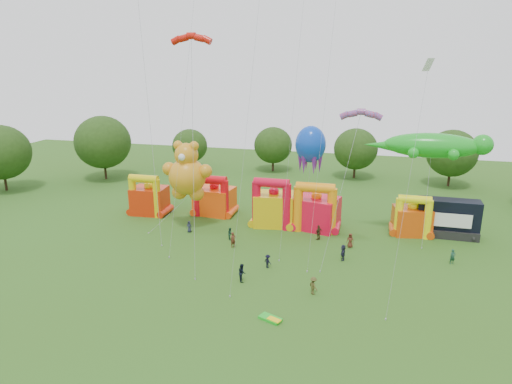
% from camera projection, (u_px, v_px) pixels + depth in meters
% --- Properties ---
extents(ground, '(160.00, 160.00, 0.00)m').
position_uv_depth(ground, '(222.00, 336.00, 37.67)').
color(ground, '#335919').
rests_on(ground, ground).
extents(tree_ring, '(125.14, 127.26, 12.07)m').
position_uv_depth(tree_ring, '(209.00, 262.00, 36.79)').
color(tree_ring, '#352314').
rests_on(tree_ring, ground).
extents(bouncy_castle_0, '(5.10, 4.19, 6.21)m').
position_uv_depth(bouncy_castle_0, '(149.00, 198.00, 67.07)').
color(bouncy_castle_0, red).
rests_on(bouncy_castle_0, ground).
extents(bouncy_castle_1, '(5.81, 4.88, 6.17)m').
position_uv_depth(bouncy_castle_1, '(214.00, 199.00, 66.98)').
color(bouncy_castle_1, '#FB490D').
rests_on(bouncy_castle_1, ground).
extents(bouncy_castle_2, '(5.90, 5.01, 6.99)m').
position_uv_depth(bouncy_castle_2, '(273.00, 207.00, 62.30)').
color(bouncy_castle_2, gold).
rests_on(bouncy_castle_2, ground).
extents(bouncy_castle_3, '(6.58, 5.76, 6.75)m').
position_uv_depth(bouncy_castle_3, '(316.00, 211.00, 61.06)').
color(bouncy_castle_3, red).
rests_on(bouncy_castle_3, ground).
extents(bouncy_castle_4, '(5.13, 4.41, 5.60)m').
position_uv_depth(bouncy_castle_4, '(412.00, 219.00, 59.16)').
color(bouncy_castle_4, '#D8480B').
rests_on(bouncy_castle_4, ground).
extents(stage_trailer, '(7.59, 3.07, 4.92)m').
position_uv_depth(stage_trailer, '(448.00, 219.00, 58.56)').
color(stage_trailer, black).
rests_on(stage_trailer, ground).
extents(teddy_bear_kite, '(7.87, 6.17, 11.98)m').
position_uv_depth(teddy_bear_kite, '(182.00, 186.00, 60.31)').
color(teddy_bear_kite, orange).
rests_on(teddy_bear_kite, ground).
extents(gecko_kite, '(14.91, 6.45, 13.63)m').
position_uv_depth(gecko_kite, '(431.00, 154.00, 55.45)').
color(gecko_kite, '#17A41E').
rests_on(gecko_kite, ground).
extents(octopus_kite, '(4.12, 5.44, 13.67)m').
position_uv_depth(octopus_kite, '(310.00, 151.00, 61.24)').
color(octopus_kite, '#0C3DBC').
rests_on(octopus_kite, ground).
extents(parafoil_kites, '(30.96, 13.60, 30.99)m').
position_uv_depth(parafoil_kites, '(201.00, 142.00, 51.80)').
color(parafoil_kites, red).
rests_on(parafoil_kites, ground).
extents(diamond_kites, '(26.59, 16.28, 41.50)m').
position_uv_depth(diamond_kites, '(284.00, 110.00, 45.97)').
color(diamond_kites, red).
rests_on(diamond_kites, ground).
extents(folded_kite_bundle, '(2.23, 1.70, 0.31)m').
position_uv_depth(folded_kite_bundle, '(271.00, 319.00, 39.97)').
color(folded_kite_bundle, green).
rests_on(folded_kite_bundle, ground).
extents(spectator_0, '(0.77, 0.51, 1.54)m').
position_uv_depth(spectator_0, '(189.00, 227.00, 60.24)').
color(spectator_0, '#202536').
rests_on(spectator_0, ground).
extents(spectator_1, '(0.81, 0.83, 1.93)m').
position_uv_depth(spectator_1, '(233.00, 240.00, 55.30)').
color(spectator_1, '#512417').
rests_on(spectator_1, ground).
extents(spectator_2, '(0.87, 0.95, 1.57)m').
position_uv_depth(spectator_2, '(230.00, 234.00, 57.77)').
color(spectator_2, '#183D29').
rests_on(spectator_2, ground).
extents(spectator_3, '(1.14, 1.03, 1.54)m').
position_uv_depth(spectator_3, '(268.00, 261.00, 49.88)').
color(spectator_3, black).
rests_on(spectator_3, ground).
extents(spectator_4, '(1.10, 1.19, 1.96)m').
position_uv_depth(spectator_4, '(319.00, 232.00, 57.63)').
color(spectator_4, '#372C16').
rests_on(spectator_4, ground).
extents(spectator_5, '(0.62, 1.74, 1.86)m').
position_uv_depth(spectator_5, '(343.00, 252.00, 51.80)').
color(spectator_5, '#23233A').
rests_on(spectator_5, ground).
extents(spectator_6, '(0.96, 0.71, 1.80)m').
position_uv_depth(spectator_6, '(350.00, 241.00, 55.28)').
color(spectator_6, '#4E2316').
rests_on(spectator_6, ground).
extents(spectator_7, '(0.75, 0.63, 1.74)m').
position_uv_depth(spectator_7, '(453.00, 257.00, 50.80)').
color(spectator_7, '#1B4432').
rests_on(spectator_7, ground).
extents(spectator_8, '(1.05, 1.15, 1.91)m').
position_uv_depth(spectator_8, '(242.00, 273.00, 46.83)').
color(spectator_8, black).
rests_on(spectator_8, ground).
extents(spectator_9, '(1.29, 1.33, 1.83)m').
position_uv_depth(spectator_9, '(313.00, 286.00, 44.18)').
color(spectator_9, '#46401C').
rests_on(spectator_9, ground).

